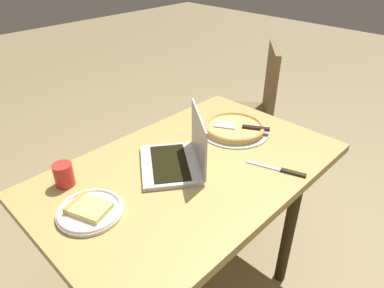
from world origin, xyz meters
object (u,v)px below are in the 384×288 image
object	(u,v)px
table_knife	(282,170)
drink_cup	(64,174)
laptop	(179,156)
pizza_plate	(90,210)
dining_table	(191,182)
chair_near	(253,106)
pizza_tray	(234,128)

from	to	relation	value
table_knife	drink_cup	bearing A→B (deg)	-39.84
laptop	pizza_plate	xyz separation A→B (m)	(0.42, -0.02, -0.03)
dining_table	pizza_plate	distance (m)	0.46
table_knife	laptop	bearing A→B (deg)	-50.86
chair_near	table_knife	bearing A→B (deg)	41.42
pizza_plate	pizza_tray	distance (m)	0.81
laptop	pizza_tray	size ratio (longest dim) A/B	1.14
laptop	drink_cup	xyz separation A→B (m)	(0.40, -0.23, -0.00)
dining_table	table_knife	xyz separation A→B (m)	(-0.24, 0.29, 0.08)
table_knife	chair_near	bearing A→B (deg)	-138.58
laptop	pizza_tray	bearing A→B (deg)	-177.44
laptop	chair_near	bearing A→B (deg)	-161.39
dining_table	drink_cup	xyz separation A→B (m)	(0.43, -0.27, 0.13)
laptop	pizza_tray	world-z (taller)	laptop
pizza_plate	drink_cup	world-z (taller)	drink_cup
pizza_tray	drink_cup	world-z (taller)	drink_cup
laptop	pizza_plate	distance (m)	0.42
pizza_plate	drink_cup	distance (m)	0.21
pizza_plate	table_knife	world-z (taller)	pizza_plate
pizza_tray	drink_cup	distance (m)	0.82
drink_cup	laptop	bearing A→B (deg)	150.46
drink_cup	table_knife	bearing A→B (deg)	140.16
pizza_tray	chair_near	bearing A→B (deg)	-152.75
dining_table	chair_near	distance (m)	1.09
table_knife	chair_near	world-z (taller)	chair_near
dining_table	laptop	world-z (taller)	laptop
dining_table	laptop	xyz separation A→B (m)	(0.03, -0.04, 0.13)
pizza_plate	drink_cup	xyz separation A→B (m)	(-0.02, -0.21, 0.03)
pizza_plate	drink_cup	bearing A→B (deg)	-95.79
dining_table	drink_cup	distance (m)	0.52
pizza_plate	table_knife	xyz separation A→B (m)	(-0.69, 0.35, -0.01)
laptop	chair_near	world-z (taller)	laptop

